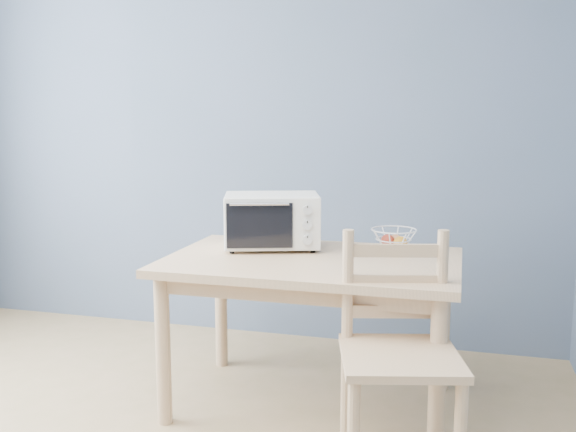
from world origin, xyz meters
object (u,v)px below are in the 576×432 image
(dining_table, at_px, (312,278))
(toaster_oven, at_px, (268,220))
(dining_chair, at_px, (398,358))
(fruit_basket, at_px, (394,239))

(dining_table, xyz_separation_m, toaster_oven, (-0.27, 0.17, 0.25))
(toaster_oven, bearing_deg, dining_chair, -59.89)
(dining_table, xyz_separation_m, dining_chair, (0.47, -0.50, -0.17))
(dining_table, bearing_deg, fruit_basket, 40.45)
(dining_table, height_order, fruit_basket, fruit_basket)
(toaster_oven, height_order, dining_chair, toaster_oven)
(dining_table, xyz_separation_m, fruit_basket, (0.36, 0.31, 0.16))
(toaster_oven, xyz_separation_m, fruit_basket, (0.63, 0.14, -0.09))
(dining_chair, bearing_deg, toaster_oven, 123.84)
(fruit_basket, relative_size, dining_chair, 0.26)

